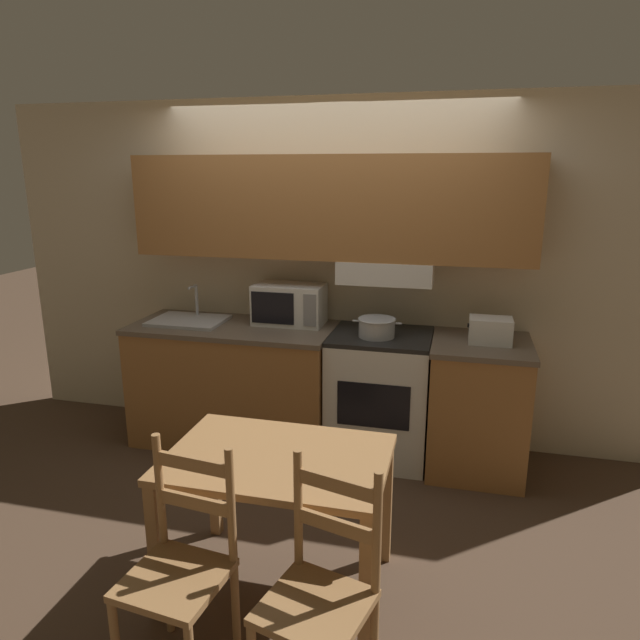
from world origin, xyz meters
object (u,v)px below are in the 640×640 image
sink_basin (189,320)px  toaster (490,330)px  stove_range (380,396)px  cooking_pot (377,327)px  chair_left_of_table (180,570)px  microwave (289,304)px  chair_right_of_table (320,597)px  dining_table (278,475)px

sink_basin → toaster: bearing=-0.1°
stove_range → cooking_pot: (-0.02, -0.06, 0.53)m
chair_left_of_table → toaster: bearing=64.9°
microwave → chair_left_of_table: (0.19, -2.17, -0.61)m
cooking_pot → microwave: bearing=164.7°
chair_right_of_table → microwave: bearing=124.3°
cooking_pot → microwave: size_ratio=0.66×
stove_range → microwave: 0.94m
dining_table → chair_right_of_table: size_ratio=1.08×
cooking_pot → chair_right_of_table: 2.06m
cooking_pot → microwave: microwave is taller
microwave → stove_range: bearing=-9.8°
microwave → dining_table: size_ratio=0.49×
toaster → cooking_pot: bearing=-177.1°
stove_range → sink_basin: (-1.46, -0.02, 0.48)m
toaster → chair_left_of_table: toaster is taller
cooking_pot → toaster: 0.75m
dining_table → chair_left_of_table: size_ratio=1.08×
toaster → chair_right_of_table: size_ratio=0.30×
chair_right_of_table → chair_left_of_table: bearing=-166.3°
cooking_pot → sink_basin: 1.44m
microwave → cooking_pot: bearing=-15.3°
chair_left_of_table → dining_table: bearing=73.3°
stove_range → cooking_pot: 0.54m
stove_range → sink_basin: sink_basin is taller
stove_range → dining_table: (-0.28, -1.49, 0.16)m
stove_range → dining_table: size_ratio=0.88×
microwave → toaster: size_ratio=1.79×
stove_range → toaster: size_ratio=3.20×
dining_table → chair_left_of_table: chair_left_of_table is taller
cooking_pot → chair_left_of_table: size_ratio=0.35×
microwave → sink_basin: size_ratio=0.95×
chair_left_of_table → stove_range: bearing=82.4°
toaster → chair_left_of_table: 2.44m
microwave → toaster: (1.44, -0.15, -0.06)m
dining_table → chair_right_of_table: 0.68m
toaster → chair_right_of_table: toaster is taller
microwave → toaster: microwave is taller
microwave → chair_left_of_table: 2.26m
microwave → chair_left_of_table: microwave is taller
microwave → chair_left_of_table: size_ratio=0.53×
cooking_pot → dining_table: bearing=-100.3°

